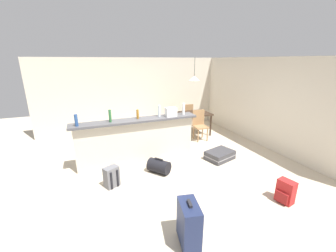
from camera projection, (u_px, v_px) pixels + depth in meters
ground_plane at (168, 165)px, 5.13m from camera, size 13.00×13.00×0.05m
wall_back at (136, 94)px, 7.45m from camera, size 6.60×0.10×2.50m
wall_right at (262, 102)px, 6.10m from camera, size 0.10×6.00×2.50m
partition_half_wall at (137, 142)px, 5.09m from camera, size 2.80×0.20×1.04m
bar_countertop at (136, 120)px, 4.93m from camera, size 2.96×0.40×0.05m
bottle_blue at (76, 120)px, 4.37m from camera, size 0.07×0.07×0.25m
bottle_green at (110, 116)px, 4.67m from camera, size 0.06×0.06×0.28m
bottle_amber at (138, 114)px, 4.94m from camera, size 0.06×0.06×0.22m
bottle_clear at (159, 111)px, 5.12m from camera, size 0.06×0.06×0.28m
bottle_white at (184, 109)px, 5.28m from camera, size 0.07×0.07×0.30m
grocery_bag at (171, 112)px, 5.14m from camera, size 0.26×0.18×0.22m
dining_table at (193, 116)px, 7.00m from camera, size 1.10×0.80×0.74m
dining_chair_near_partition at (200, 123)px, 6.60m from camera, size 0.42×0.42×0.93m
dining_chair_far_side at (186, 115)px, 7.59m from camera, size 0.44×0.44×0.93m
pendant_lamp at (194, 78)px, 6.54m from camera, size 0.34×0.34×0.74m
suitcase_flat_charcoal at (220, 155)px, 5.36m from camera, size 0.89×0.66×0.22m
suitcase_upright_navy at (189, 224)px, 2.81m from camera, size 0.32×0.48×0.67m
duffel_bag_black at (159, 166)px, 4.71m from camera, size 0.53×0.56×0.34m
backpack_red at (285, 192)px, 3.71m from camera, size 0.29×0.31×0.42m
backpack_grey at (111, 177)px, 4.17m from camera, size 0.33×0.32×0.42m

